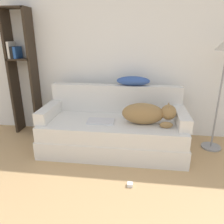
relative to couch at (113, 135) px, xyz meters
The scene contains 10 objects.
wall_back 1.31m from the couch, 81.54° to the left, with size 7.53×0.06×2.70m.
couch is the anchor object (origin of this frame).
couch_backrest 0.56m from the couch, 90.00° to the left, with size 1.91×0.15×0.41m.
couch_arm_left 0.95m from the couch, behind, with size 0.15×0.66×0.16m.
couch_arm_right 0.95m from the couch, ahead, with size 0.15×0.66×0.16m.
dog 0.60m from the couch, ahead, with size 0.69×0.25×0.29m.
laptop 0.29m from the couch, 151.20° to the right, with size 0.36×0.23×0.02m.
throw_pillow 0.83m from the couch, 56.22° to the left, with size 0.48×0.21×0.13m.
bookshelf 1.78m from the couch, 162.25° to the left, with size 0.39×0.26×1.92m.
power_adapter 0.85m from the couch, 69.77° to the right, with size 0.06×0.06×0.04m.
Camera 1 is at (0.25, -0.53, 1.54)m, focal length 35.00 mm.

